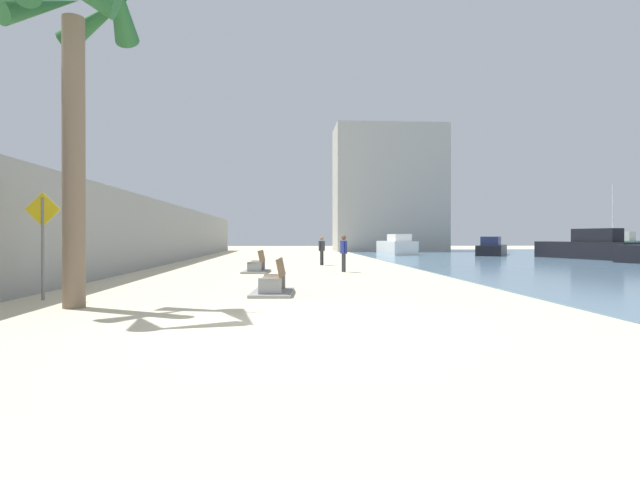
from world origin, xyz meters
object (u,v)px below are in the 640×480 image
object	(u,v)px
person_standing	(344,251)
bench_near	(274,285)
bench_far	(257,267)
boat_distant	(492,248)
person_walking	(322,249)
boat_far_left	(397,246)
boat_mid_bay	(616,244)
boat_outer	(585,247)
palm_tree	(71,46)
pedestrian_sign	(43,233)

from	to	relation	value
person_standing	bench_near	bearing A→B (deg)	-108.94
bench_far	boat_distant	xyz separation A→B (m)	(18.72, 19.17, 0.39)
boat_distant	person_walking	bearing A→B (deg)	-138.38
person_standing	boat_far_left	bearing A→B (deg)	71.57
boat_mid_bay	boat_outer	distance (m)	23.61
person_standing	boat_mid_bay	bearing A→B (deg)	41.92
bench_far	boat_mid_bay	bearing A→B (deg)	38.75
bench_near	boat_distant	size ratio (longest dim) A/B	0.30
bench_near	boat_mid_bay	size ratio (longest dim) A/B	0.30
palm_tree	bench_near	size ratio (longest dim) A/B	3.57
bench_far	boat_distant	bearing A→B (deg)	45.68
palm_tree	boat_far_left	distance (m)	35.85
boat_distant	boat_far_left	bearing A→B (deg)	163.34
boat_far_left	boat_distant	world-z (taller)	boat_far_left
bench_far	pedestrian_sign	xyz separation A→B (m)	(-4.72, -9.48, 1.43)
person_standing	boat_outer	xyz separation A→B (m)	(18.23, 11.35, -0.12)
boat_far_left	palm_tree	bearing A→B (deg)	-114.01
bench_near	boat_mid_bay	bearing A→B (deg)	46.69
palm_tree	boat_far_left	bearing A→B (deg)	65.99
bench_near	boat_distant	xyz separation A→B (m)	(17.78, 27.70, 0.39)
palm_tree	pedestrian_sign	world-z (taller)	palm_tree
boat_mid_bay	boat_outer	world-z (taller)	boat_mid_bay
boat_distant	pedestrian_sign	xyz separation A→B (m)	(-23.44, -28.66, 1.04)
bench_far	pedestrian_sign	distance (m)	10.69
bench_near	bench_far	distance (m)	8.58
person_standing	person_walking	bearing A→B (deg)	96.15
person_walking	pedestrian_sign	xyz separation A→B (m)	(-7.98, -14.92, 0.75)
bench_near	person_walking	bearing A→B (deg)	80.59
person_walking	boat_outer	world-z (taller)	boat_outer
boat_far_left	boat_outer	bearing A→B (deg)	-42.66
boat_distant	boat_outer	xyz separation A→B (m)	(3.36, -7.88, 0.21)
person_standing	boat_mid_bay	distance (m)	44.46
person_walking	boat_mid_bay	xyz separation A→B (m)	(33.67, 24.21, -0.06)
palm_tree	boat_distant	distance (m)	37.74
bench_far	boat_distant	distance (m)	26.80
boat_distant	boat_mid_bay	size ratio (longest dim) A/B	1.00
boat_far_left	pedestrian_sign	xyz separation A→B (m)	(-15.75, -30.96, 0.92)
person_standing	boat_distant	world-z (taller)	person_standing
person_standing	pedestrian_sign	world-z (taller)	pedestrian_sign
palm_tree	boat_distant	world-z (taller)	palm_tree
bench_near	pedestrian_sign	distance (m)	5.92
person_walking	boat_distant	xyz separation A→B (m)	(15.46, 13.74, -0.29)
boat_mid_bay	bench_far	bearing A→B (deg)	-141.25
pedestrian_sign	boat_outer	bearing A→B (deg)	37.78
bench_near	boat_far_left	distance (m)	31.66
pedestrian_sign	bench_near	bearing A→B (deg)	9.53
palm_tree	pedestrian_sign	xyz separation A→B (m)	(-1.31, 1.47, -4.11)
person_standing	boat_far_left	world-z (taller)	boat_far_left
person_walking	boat_mid_bay	world-z (taller)	boat_mid_bay
boat_mid_bay	pedestrian_sign	distance (m)	57.16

